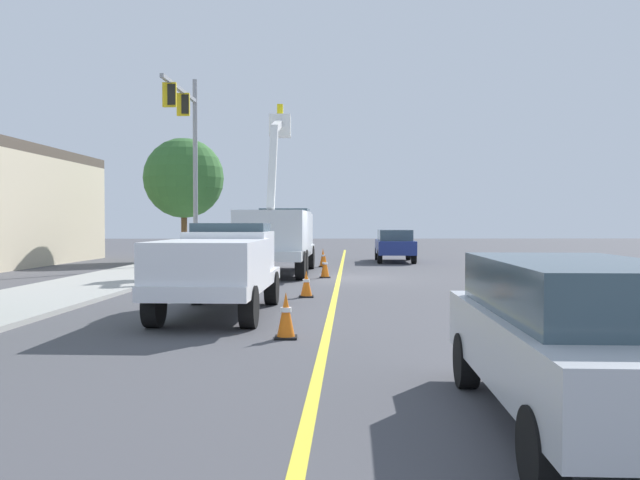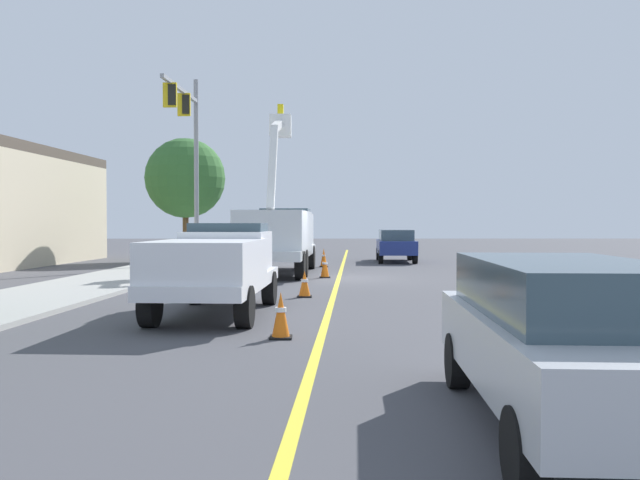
# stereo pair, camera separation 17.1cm
# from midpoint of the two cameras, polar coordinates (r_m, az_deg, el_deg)

# --- Properties ---
(ground) EXTENTS (120.00, 120.00, 0.00)m
(ground) POSITION_cam_midpoint_polar(r_m,az_deg,el_deg) (24.36, 1.84, -3.35)
(ground) COLOR #47474C
(sidewalk_far_side) EXTENTS (60.11, 7.40, 0.12)m
(sidewalk_far_side) POSITION_cam_midpoint_polar(r_m,az_deg,el_deg) (25.78, -16.10, -3.01)
(sidewalk_far_side) COLOR #9E9E99
(sidewalk_far_side) RESTS_ON ground
(lane_centre_stripe) EXTENTS (49.91, 3.33, 0.01)m
(lane_centre_stripe) POSITION_cam_midpoint_polar(r_m,az_deg,el_deg) (24.36, 1.84, -3.34)
(lane_centre_stripe) COLOR yellow
(lane_centre_stripe) RESTS_ON ground
(utility_bucket_truck) EXTENTS (8.34, 3.01, 7.05)m
(utility_bucket_truck) POSITION_cam_midpoint_polar(r_m,az_deg,el_deg) (26.66, -3.43, 0.54)
(utility_bucket_truck) COLOR silver
(utility_bucket_truck) RESTS_ON ground
(service_pickup_truck) EXTENTS (5.72, 2.47, 2.06)m
(service_pickup_truck) POSITION_cam_midpoint_polar(r_m,az_deg,el_deg) (14.87, -8.66, -2.17)
(service_pickup_truck) COLOR white
(service_pickup_truck) RESTS_ON ground
(passing_minivan) EXTENTS (4.91, 2.20, 1.69)m
(passing_minivan) POSITION_cam_midpoint_polar(r_m,az_deg,el_deg) (34.86, 6.75, -0.29)
(passing_minivan) COLOR navy
(passing_minivan) RESTS_ON ground
(trailing_sedan) EXTENTS (4.91, 2.20, 1.69)m
(trailing_sedan) POSITION_cam_midpoint_polar(r_m,az_deg,el_deg) (7.13, 21.41, -7.47)
(trailing_sedan) COLOR silver
(trailing_sedan) RESTS_ON ground
(traffic_cone_leading) EXTENTS (0.40, 0.40, 0.84)m
(traffic_cone_leading) POSITION_cam_midpoint_polar(r_m,az_deg,el_deg) (11.80, -3.01, -6.57)
(traffic_cone_leading) COLOR black
(traffic_cone_leading) RESTS_ON ground
(traffic_cone_mid_front) EXTENTS (0.40, 0.40, 0.74)m
(traffic_cone_mid_front) POSITION_cam_midpoint_polar(r_m,az_deg,el_deg) (18.24, -1.08, -3.85)
(traffic_cone_mid_front) COLOR black
(traffic_cone_mid_front) RESTS_ON ground
(traffic_cone_mid_rear) EXTENTS (0.40, 0.40, 0.88)m
(traffic_cone_mid_rear) POSITION_cam_midpoint_polar(r_m,az_deg,el_deg) (24.60, 0.63, -2.29)
(traffic_cone_mid_rear) COLOR black
(traffic_cone_mid_rear) RESTS_ON ground
(traffic_cone_trailing) EXTENTS (0.40, 0.40, 0.87)m
(traffic_cone_trailing) POSITION_cam_midpoint_polar(r_m,az_deg,el_deg) (30.59, 0.49, -1.55)
(traffic_cone_trailing) COLOR black
(traffic_cone_trailing) RESTS_ON ground
(traffic_signal_mast) EXTENTS (5.57, 0.71, 8.83)m
(traffic_signal_mast) POSITION_cam_midpoint_polar(r_m,az_deg,el_deg) (30.52, -11.19, 8.62)
(traffic_signal_mast) COLOR gray
(traffic_signal_mast) RESTS_ON ground
(street_tree_right) EXTENTS (4.33, 4.33, 6.65)m
(street_tree_right) POSITION_cam_midpoint_polar(r_m,az_deg,el_deg) (36.43, -11.49, 5.28)
(street_tree_right) COLOR brown
(street_tree_right) RESTS_ON ground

